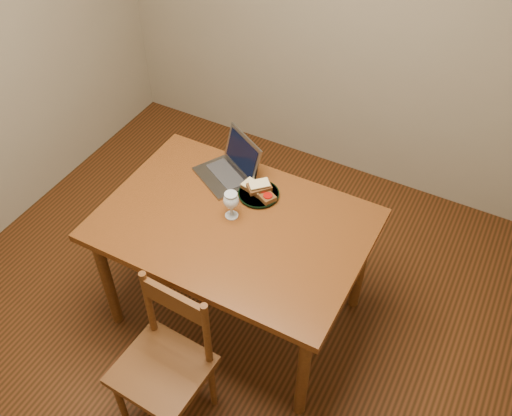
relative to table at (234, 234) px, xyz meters
The scene contains 9 objects.
floor 0.68m from the table, 124.23° to the right, with size 3.20×3.20×0.02m, color black.
table is the anchor object (origin of this frame).
chair 0.69m from the table, 89.10° to the right, with size 0.41×0.40×0.42m.
plate 0.24m from the table, 85.01° to the left, with size 0.21×0.21×0.02m, color black.
sandwich_cheese 0.26m from the table, 93.82° to the left, with size 0.12×0.07×0.04m, color #381E0C, non-canonical shape.
sandwich_tomato 0.25m from the table, 74.39° to the left, with size 0.12×0.07×0.04m, color #381E0C, non-canonical shape.
sandwich_top 0.27m from the table, 85.12° to the left, with size 0.12×0.07×0.04m, color #381E0C, non-canonical shape.
milk_glass 0.17m from the table, 131.86° to the left, with size 0.08×0.08×0.15m, color white, non-canonical shape.
laptop 0.38m from the table, 121.30° to the left, with size 0.38×0.37×0.21m.
Camera 1 is at (1.08, -1.53, 2.74)m, focal length 40.00 mm.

